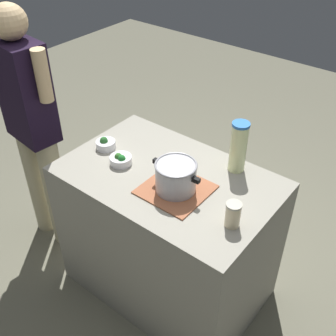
{
  "coord_description": "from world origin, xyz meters",
  "views": [
    {
      "loc": [
        -1.09,
        1.38,
        2.27
      ],
      "look_at": [
        0.0,
        0.0,
        0.95
      ],
      "focal_mm": 44.47,
      "sensor_mm": 36.0,
      "label": 1
    }
  ],
  "objects_px": {
    "lemonade_pitcher": "(238,147)",
    "broccoli_bowl_front": "(105,144)",
    "broccoli_bowl_center": "(121,160)",
    "cooking_pot": "(176,176)",
    "person_cook": "(33,126)",
    "mason_jar": "(233,214)"
  },
  "relations": [
    {
      "from": "lemonade_pitcher",
      "to": "mason_jar",
      "type": "relative_size",
      "value": 2.26
    },
    {
      "from": "lemonade_pitcher",
      "to": "broccoli_bowl_center",
      "type": "relative_size",
      "value": 2.35
    },
    {
      "from": "broccoli_bowl_front",
      "to": "person_cook",
      "type": "height_order",
      "value": "person_cook"
    },
    {
      "from": "cooking_pot",
      "to": "person_cook",
      "type": "height_order",
      "value": "person_cook"
    },
    {
      "from": "mason_jar",
      "to": "person_cook",
      "type": "relative_size",
      "value": 0.08
    },
    {
      "from": "lemonade_pitcher",
      "to": "mason_jar",
      "type": "distance_m",
      "value": 0.44
    },
    {
      "from": "lemonade_pitcher",
      "to": "broccoli_bowl_center",
      "type": "bearing_deg",
      "value": 33.8
    },
    {
      "from": "mason_jar",
      "to": "person_cook",
      "type": "distance_m",
      "value": 1.42
    },
    {
      "from": "lemonade_pitcher",
      "to": "broccoli_bowl_front",
      "type": "xyz_separation_m",
      "value": [
        0.7,
        0.29,
        -0.12
      ]
    },
    {
      "from": "mason_jar",
      "to": "lemonade_pitcher",
      "type": "bearing_deg",
      "value": -61.62
    },
    {
      "from": "cooking_pot",
      "to": "broccoli_bowl_front",
      "type": "distance_m",
      "value": 0.56
    },
    {
      "from": "cooking_pot",
      "to": "mason_jar",
      "type": "height_order",
      "value": "cooking_pot"
    },
    {
      "from": "broccoli_bowl_front",
      "to": "broccoli_bowl_center",
      "type": "relative_size",
      "value": 0.93
    },
    {
      "from": "lemonade_pitcher",
      "to": "broccoli_bowl_center",
      "type": "xyz_separation_m",
      "value": [
        0.53,
        0.35,
        -0.12
      ]
    },
    {
      "from": "mason_jar",
      "to": "broccoli_bowl_front",
      "type": "xyz_separation_m",
      "value": [
        0.91,
        -0.09,
        -0.04
      ]
    },
    {
      "from": "cooking_pot",
      "to": "lemonade_pitcher",
      "type": "bearing_deg",
      "value": -113.33
    },
    {
      "from": "broccoli_bowl_front",
      "to": "person_cook",
      "type": "distance_m",
      "value": 0.53
    },
    {
      "from": "mason_jar",
      "to": "broccoli_bowl_front",
      "type": "height_order",
      "value": "mason_jar"
    },
    {
      "from": "cooking_pot",
      "to": "person_cook",
      "type": "distance_m",
      "value": 1.07
    },
    {
      "from": "mason_jar",
      "to": "broccoli_bowl_center",
      "type": "bearing_deg",
      "value": -2.45
    },
    {
      "from": "lemonade_pitcher",
      "to": "person_cook",
      "type": "height_order",
      "value": "person_cook"
    },
    {
      "from": "broccoli_bowl_front",
      "to": "broccoli_bowl_center",
      "type": "height_order",
      "value": "broccoli_bowl_front"
    }
  ]
}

